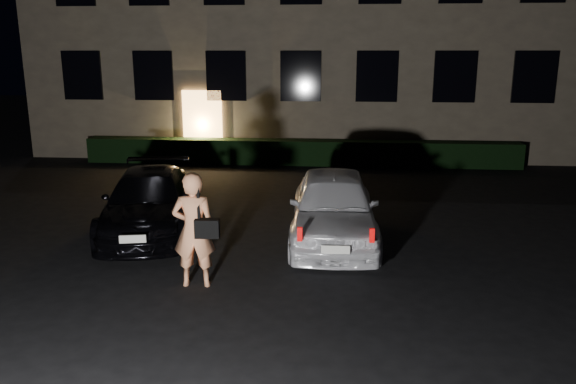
{
  "coord_description": "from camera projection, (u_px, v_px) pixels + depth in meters",
  "views": [
    {
      "loc": [
        1.29,
        -8.72,
        3.83
      ],
      "look_at": [
        0.35,
        2.0,
        1.13
      ],
      "focal_mm": 35.0,
      "sensor_mm": 36.0,
      "label": 1
    }
  ],
  "objects": [
    {
      "name": "man",
      "position": [
        194.0,
        230.0,
        9.24
      ],
      "size": [
        0.83,
        0.52,
        1.94
      ],
      "rotation": [
        0.0,
        0.0,
        3.22
      ],
      "color": "#F39B69",
      "rests_on": "ground"
    },
    {
      "name": "hatch",
      "position": [
        333.0,
        206.0,
        11.54
      ],
      "size": [
        1.86,
        4.36,
        1.47
      ],
      "rotation": [
        0.0,
        0.0,
        0.03
      ],
      "color": "white",
      "rests_on": "ground"
    },
    {
      "name": "sedan",
      "position": [
        149.0,
        201.0,
        12.26
      ],
      "size": [
        2.65,
        4.73,
        1.29
      ],
      "rotation": [
        0.0,
        0.0,
        0.2
      ],
      "color": "black",
      "rests_on": "ground"
    },
    {
      "name": "hedge",
      "position": [
        299.0,
        152.0,
        19.51
      ],
      "size": [
        15.0,
        0.7,
        0.85
      ],
      "primitive_type": "cube",
      "color": "black",
      "rests_on": "ground"
    },
    {
      "name": "ground",
      "position": [
        257.0,
        285.0,
        9.46
      ],
      "size": [
        80.0,
        80.0,
        0.0
      ],
      "primitive_type": "plane",
      "color": "black",
      "rests_on": "ground"
    }
  ]
}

